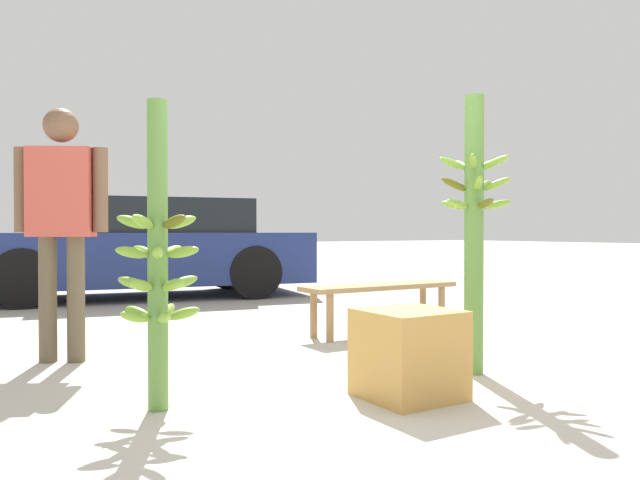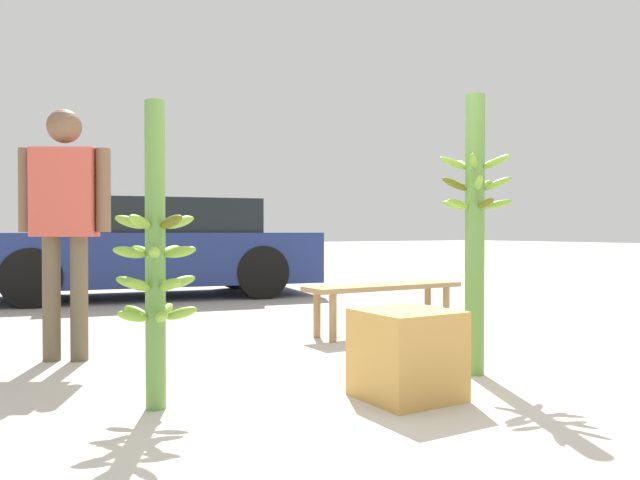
{
  "view_description": "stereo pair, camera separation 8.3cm",
  "coord_description": "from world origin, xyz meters",
  "px_view_note": "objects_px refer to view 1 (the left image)",
  "views": [
    {
      "loc": [
        -1.9,
        -2.62,
        0.89
      ],
      "look_at": [
        0.13,
        0.66,
        0.83
      ],
      "focal_mm": 35.0,
      "sensor_mm": 36.0,
      "label": 1
    },
    {
      "loc": [
        -1.83,
        -2.66,
        0.89
      ],
      "look_at": [
        0.13,
        0.66,
        0.83
      ],
      "focal_mm": 35.0,
      "sensor_mm": 36.0,
      "label": 2
    }
  ],
  "objects_px": {
    "produce_crate": "(409,354)",
    "banana_stalk_center": "(474,226)",
    "banana_stalk_left": "(158,260)",
    "vendor_person": "(61,210)",
    "market_bench": "(380,292)",
    "parked_car": "(143,249)"
  },
  "relations": [
    {
      "from": "produce_crate",
      "to": "banana_stalk_center",
      "type": "bearing_deg",
      "value": 17.51
    },
    {
      "from": "banana_stalk_left",
      "to": "banana_stalk_center",
      "type": "xyz_separation_m",
      "value": [
        1.91,
        -0.26,
        0.17
      ]
    },
    {
      "from": "vendor_person",
      "to": "market_bench",
      "type": "height_order",
      "value": "vendor_person"
    },
    {
      "from": "banana_stalk_center",
      "to": "vendor_person",
      "type": "relative_size",
      "value": 1.01
    },
    {
      "from": "vendor_person",
      "to": "produce_crate",
      "type": "distance_m",
      "value": 2.53
    },
    {
      "from": "produce_crate",
      "to": "parked_car",
      "type": "bearing_deg",
      "value": 87.79
    },
    {
      "from": "banana_stalk_left",
      "to": "parked_car",
      "type": "bearing_deg",
      "value": 74.93
    },
    {
      "from": "banana_stalk_center",
      "to": "vendor_person",
      "type": "height_order",
      "value": "banana_stalk_center"
    },
    {
      "from": "banana_stalk_left",
      "to": "produce_crate",
      "type": "distance_m",
      "value": 1.39
    },
    {
      "from": "banana_stalk_left",
      "to": "banana_stalk_center",
      "type": "height_order",
      "value": "banana_stalk_center"
    },
    {
      "from": "banana_stalk_left",
      "to": "parked_car",
      "type": "xyz_separation_m",
      "value": [
        1.42,
        5.29,
        -0.09
      ]
    },
    {
      "from": "banana_stalk_left",
      "to": "vendor_person",
      "type": "distance_m",
      "value": 1.5
    },
    {
      "from": "market_bench",
      "to": "banana_stalk_center",
      "type": "bearing_deg",
      "value": -105.63
    },
    {
      "from": "banana_stalk_center",
      "to": "parked_car",
      "type": "distance_m",
      "value": 5.58
    },
    {
      "from": "vendor_person",
      "to": "market_bench",
      "type": "bearing_deg",
      "value": -155.36
    },
    {
      "from": "vendor_person",
      "to": "parked_car",
      "type": "bearing_deg",
      "value": -83.84
    },
    {
      "from": "banana_stalk_left",
      "to": "produce_crate",
      "type": "height_order",
      "value": "banana_stalk_left"
    },
    {
      "from": "banana_stalk_center",
      "to": "market_bench",
      "type": "height_order",
      "value": "banana_stalk_center"
    },
    {
      "from": "banana_stalk_center",
      "to": "market_bench",
      "type": "bearing_deg",
      "value": 74.39
    },
    {
      "from": "banana_stalk_left",
      "to": "produce_crate",
      "type": "relative_size",
      "value": 3.27
    },
    {
      "from": "banana_stalk_center",
      "to": "produce_crate",
      "type": "distance_m",
      "value": 1.01
    },
    {
      "from": "market_bench",
      "to": "vendor_person",
      "type": "bearing_deg",
      "value": 175.37
    }
  ]
}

